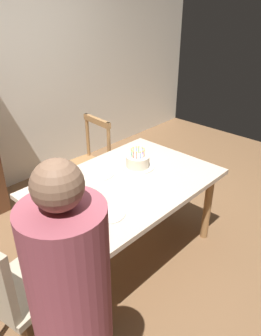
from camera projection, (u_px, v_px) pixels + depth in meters
name	position (u px, v px, depth m)	size (l,w,h in m)	color
ground	(127.00, 250.00, 3.00)	(6.40, 6.40, 0.00)	brown
back_wall	(0.00, 74.00, 3.50)	(6.40, 0.10, 2.60)	silver
dining_table	(126.00, 190.00, 2.69)	(1.48, 1.02, 0.72)	beige
birthday_cake	(138.00, 162.00, 2.84)	(0.28, 0.28, 0.18)	silver
plate_near_celebrant	(109.00, 214.00, 2.25)	(0.22, 0.22, 0.01)	white
plate_far_side	(100.00, 174.00, 2.74)	(0.22, 0.22, 0.01)	white
fork_near_celebrant	(90.00, 224.00, 2.16)	(0.18, 0.02, 0.01)	silver
fork_far_side	(84.00, 181.00, 2.65)	(0.18, 0.02, 0.01)	silver
chair_spindle_back	(86.00, 167.00, 3.44)	(0.47, 0.47, 0.95)	#9E7042
chair_upholstered	(10.00, 288.00, 1.94)	(0.51, 0.51, 0.95)	tan
person_celebrant	(73.00, 313.00, 1.34)	(0.32, 0.32, 1.61)	#262328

